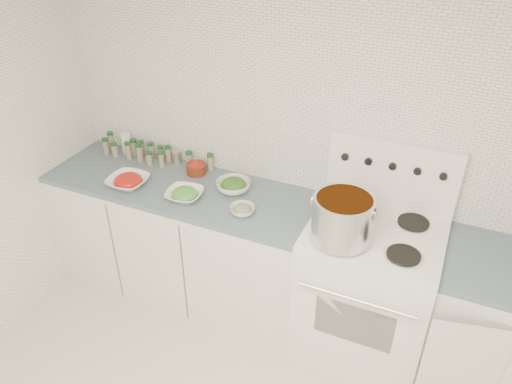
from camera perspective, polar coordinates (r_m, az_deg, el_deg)
The scene contains 13 objects.
room_walls at distance 1.76m, azimuth -7.74°, elevation -5.41°, with size 3.54×3.04×2.52m.
counter_left at distance 3.59m, azimuth -8.14°, elevation -5.35°, with size 1.85×0.62×0.90m.
stove at distance 3.19m, azimuth 12.61°, elevation -10.53°, with size 0.76×0.70×1.36m.
counter_right at distance 3.25m, azimuth 27.12°, elevation -14.29°, with size 0.89×0.71×0.90m.
stock_pot at distance 2.72m, azimuth 9.88°, elevation -2.82°, with size 0.35×0.33×0.25m.
bowl_tomato at distance 3.37m, azimuth -14.43°, elevation 1.22°, with size 0.27×0.27×0.09m.
bowl_snowpea at distance 3.17m, azimuth -8.18°, elevation -0.26°, with size 0.26×0.26×0.08m.
bowl_broccoli at distance 3.22m, azimuth -2.60°, elevation 0.76°, with size 0.29×0.29×0.09m.
bowl_zucchini at distance 3.01m, azimuth -1.56°, elevation -2.02°, with size 0.19×0.19×0.06m.
bowl_pepper at distance 3.44m, azimuth -6.85°, elevation 2.77°, with size 0.14×0.14×0.08m.
salt_canister at distance 3.79m, azimuth -14.58°, elevation 5.41°, with size 0.07×0.07×0.15m, color white.
tin_can at distance 3.58m, azimuth -9.03°, elevation 3.98°, with size 0.07×0.07×0.09m, color #A39D8A.
spice_cluster at distance 3.66m, azimuth -12.40°, elevation 4.51°, with size 0.87×0.16×0.14m.
Camera 1 is at (0.78, -1.16, 2.63)m, focal length 35.00 mm.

